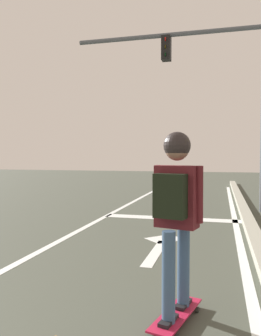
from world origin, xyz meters
TOP-DOWN VIEW (x-y plane):
  - lane_line_center at (0.48, 6.00)m, footprint 0.12×20.00m
  - lane_line_curbside at (3.39, 6.00)m, footprint 0.12×20.00m
  - stop_bar at (2.01, 7.81)m, footprint 3.06×0.40m
  - lane_arrow_stem at (2.16, 5.03)m, footprint 0.16×1.40m
  - lane_arrow_head at (2.16, 5.88)m, footprint 0.71×0.71m
  - curb_strip at (3.64, 6.00)m, footprint 0.24×24.00m
  - skateboard at (2.72, 3.00)m, footprint 0.39×0.81m
  - skater at (2.72, 2.98)m, footprint 0.43×0.60m
  - traffic_signal_mast at (2.95, 9.31)m, footprint 5.02×0.34m

SIDE VIEW (x-z plane):
  - lane_line_center at x=0.48m, z-range 0.00..0.01m
  - lane_line_curbside at x=3.39m, z-range 0.00..0.01m
  - stop_bar at x=2.01m, z-range 0.00..0.01m
  - lane_arrow_stem at x=2.16m, z-range 0.00..0.01m
  - lane_arrow_head at x=2.16m, z-range 0.00..0.01m
  - skateboard at x=2.72m, z-range 0.03..0.10m
  - curb_strip at x=3.64m, z-range 0.00..0.14m
  - skater at x=2.72m, z-range 0.27..1.82m
  - traffic_signal_mast at x=2.95m, z-range 0.91..6.01m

